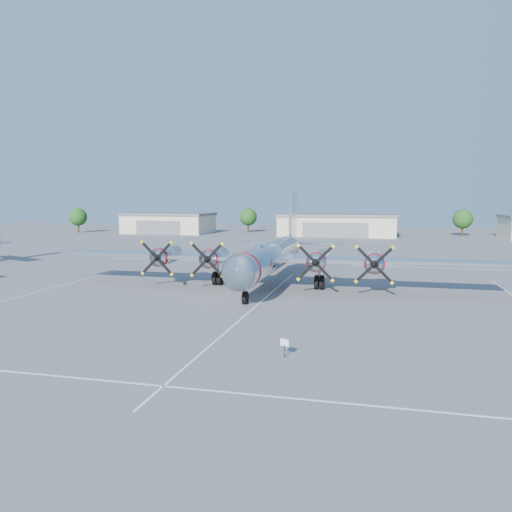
% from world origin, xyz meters
% --- Properties ---
extents(ground, '(260.00, 260.00, 0.00)m').
position_xyz_m(ground, '(0.00, 0.00, 0.00)').
color(ground, '#535356').
rests_on(ground, ground).
extents(parking_lines, '(60.00, 50.08, 0.01)m').
position_xyz_m(parking_lines, '(0.00, -1.75, 0.01)').
color(parking_lines, silver).
rests_on(parking_lines, ground).
extents(hangar_west, '(22.60, 14.60, 5.40)m').
position_xyz_m(hangar_west, '(-45.00, 81.96, 2.71)').
color(hangar_west, beige).
rests_on(hangar_west, ground).
extents(hangar_center, '(28.60, 14.60, 5.40)m').
position_xyz_m(hangar_center, '(0.00, 81.96, 2.71)').
color(hangar_center, beige).
rests_on(hangar_center, ground).
extents(tree_far_west, '(4.80, 4.80, 6.64)m').
position_xyz_m(tree_far_west, '(-70.00, 78.00, 4.22)').
color(tree_far_west, '#382619').
rests_on(tree_far_west, ground).
extents(tree_west, '(4.80, 4.80, 6.64)m').
position_xyz_m(tree_west, '(-25.00, 90.00, 4.22)').
color(tree_west, '#382619').
rests_on(tree_west, ground).
extents(tree_east, '(4.80, 4.80, 6.64)m').
position_xyz_m(tree_east, '(30.00, 88.00, 4.22)').
color(tree_east, '#382619').
rests_on(tree_east, ground).
extents(main_bomber_b29, '(44.91, 30.81, 9.91)m').
position_xyz_m(main_bomber_b29, '(-1.03, 7.58, 0.00)').
color(main_bomber_b29, silver).
rests_on(main_bomber_b29, ground).
extents(info_placard, '(0.52, 0.26, 1.06)m').
position_xyz_m(info_placard, '(4.80, -16.35, 0.75)').
color(info_placard, black).
rests_on(info_placard, ground).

